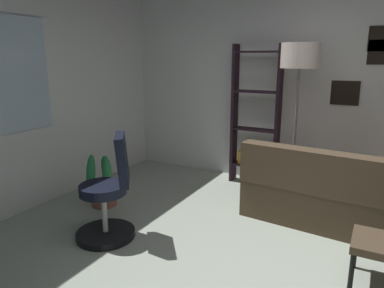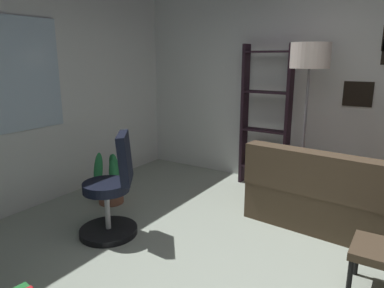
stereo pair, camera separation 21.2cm
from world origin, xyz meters
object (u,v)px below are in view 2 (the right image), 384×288
(potted_plant, at_px, (111,183))
(footstool, at_px, (381,255))
(floor_lamp, at_px, (310,64))
(couch, at_px, (372,201))
(bookshelf, at_px, (265,126))
(office_chair, at_px, (112,196))

(potted_plant, bearing_deg, footstool, -93.15)
(floor_lamp, distance_m, potted_plant, 2.66)
(couch, distance_m, bookshelf, 1.60)
(footstool, distance_m, floor_lamp, 2.20)
(office_chair, relative_size, floor_lamp, 0.55)
(floor_lamp, bearing_deg, couch, -113.34)
(couch, xyz_separation_m, office_chair, (-1.50, 2.10, 0.11))
(office_chair, height_order, floor_lamp, floor_lamp)
(couch, height_order, office_chair, office_chair)
(footstool, distance_m, bookshelf, 2.38)
(couch, height_order, bookshelf, bookshelf)
(footstool, xyz_separation_m, potted_plant, (0.16, 2.85, -0.07))
(floor_lamp, relative_size, potted_plant, 2.87)
(bookshelf, distance_m, floor_lamp, 1.02)
(couch, xyz_separation_m, footstool, (-1.12, -0.17, 0.03))
(footstool, bearing_deg, potted_plant, 86.85)
(footstool, height_order, potted_plant, potted_plant)
(office_chair, bearing_deg, bookshelf, -18.72)
(potted_plant, bearing_deg, couch, -70.15)
(office_chair, bearing_deg, floor_lamp, -34.76)
(office_chair, bearing_deg, potted_plant, 47.06)
(couch, distance_m, footstool, 1.14)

